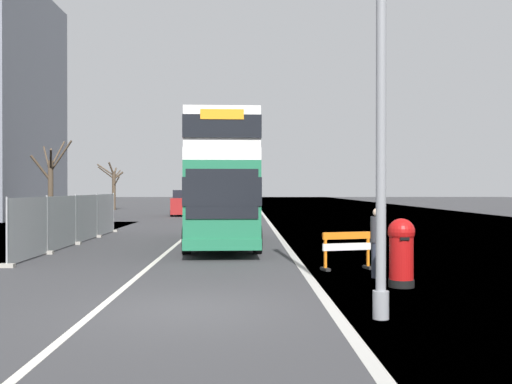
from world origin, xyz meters
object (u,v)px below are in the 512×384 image
double_decker_bus (222,181)px  car_receding_mid (184,204)px  red_pillar_postbox (401,249)px  roadworks_barrier (347,247)px  lamppost_foreground (381,67)px  car_oncoming_near (231,206)px  pedestrian_at_kerb (377,243)px

double_decker_bus → car_receding_mid: (-4.17, 24.72, -1.61)m
red_pillar_postbox → car_receding_mid: 36.10m
red_pillar_postbox → roadworks_barrier: 2.97m
car_receding_mid → lamppost_foreground: bearing=-78.9°
car_oncoming_near → car_receding_mid: 7.29m
double_decker_bus → roadworks_barrier: (3.84, -7.43, -1.99)m
car_oncoming_near → pedestrian_at_kerb: bearing=-80.9°
double_decker_bus → car_receding_mid: bearing=99.6°
lamppost_foreground → car_receding_mid: bearing=101.1°
lamppost_foreground → red_pillar_postbox: size_ratio=5.84×
lamppost_foreground → roadworks_barrier: (0.50, 6.13, -3.82)m
car_receding_mid → red_pillar_postbox: bearing=-75.9°
car_oncoming_near → car_receding_mid: (-4.11, 6.02, 0.01)m
pedestrian_at_kerb → car_receding_mid: bearing=104.2°
roadworks_barrier → car_oncoming_near: 26.42m
roadworks_barrier → car_receding_mid: 33.14m
lamppost_foreground → roadworks_barrier: bearing=85.3°
roadworks_barrier → car_receding_mid: car_receding_mid is taller
red_pillar_postbox → double_decker_bus: bearing=114.1°
double_decker_bus → pedestrian_at_kerb: size_ratio=6.26×
car_oncoming_near → pedestrian_at_kerb: 27.98m
roadworks_barrier → car_receding_mid: (-8.01, 32.15, 0.38)m
double_decker_bus → car_receding_mid: 25.12m
red_pillar_postbox → car_oncoming_near: car_oncoming_near is taller
double_decker_bus → car_oncoming_near: (-0.07, 18.70, -1.62)m
red_pillar_postbox → roadworks_barrier: size_ratio=1.06×
lamppost_foreground → roadworks_barrier: size_ratio=6.18×
lamppost_foreground → roadworks_barrier: lamppost_foreground is taller
car_receding_mid → pedestrian_at_kerb: size_ratio=2.49×
red_pillar_postbox → pedestrian_at_kerb: (-0.25, 1.37, 0.03)m
lamppost_foreground → car_receding_mid: lamppost_foreground is taller
car_oncoming_near → red_pillar_postbox: bearing=-80.8°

